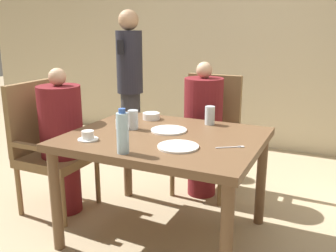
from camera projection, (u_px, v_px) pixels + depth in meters
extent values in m
plane|color=tan|center=(165.00, 234.00, 2.63)|extent=(16.00, 16.00, 0.00)
cube|color=beige|center=(251.00, 28.00, 4.29)|extent=(8.00, 0.06, 2.80)
cube|color=brown|center=(165.00, 139.00, 2.45)|extent=(1.24, 1.00, 0.05)
cylinder|color=brown|center=(56.00, 201.00, 2.39)|extent=(0.07, 0.07, 0.68)
cylinder|color=brown|center=(226.00, 242.00, 1.93)|extent=(0.07, 0.07, 0.68)
cylinder|color=brown|center=(127.00, 158.00, 3.16)|extent=(0.07, 0.07, 0.68)
cylinder|color=brown|center=(261.00, 180.00, 2.70)|extent=(0.07, 0.07, 0.68)
cube|color=brown|center=(57.00, 158.00, 2.90)|extent=(0.48, 0.48, 0.07)
cube|color=brown|center=(32.00, 117.00, 2.91)|extent=(0.05, 0.48, 0.55)
cube|color=brown|center=(75.00, 132.00, 3.05)|extent=(0.44, 0.04, 0.04)
cube|color=brown|center=(35.00, 147.00, 2.66)|extent=(0.44, 0.04, 0.04)
cylinder|color=brown|center=(98.00, 181.00, 3.06)|extent=(0.04, 0.04, 0.39)
cylinder|color=brown|center=(63.00, 202.00, 2.68)|extent=(0.04, 0.04, 0.39)
cylinder|color=brown|center=(57.00, 172.00, 3.23)|extent=(0.04, 0.04, 0.39)
cylinder|color=brown|center=(19.00, 191.00, 2.86)|extent=(0.04, 0.04, 0.39)
cylinder|color=maroon|center=(65.00, 183.00, 2.92)|extent=(0.24, 0.24, 0.46)
cylinder|color=maroon|center=(61.00, 121.00, 2.79)|extent=(0.32, 0.32, 0.53)
sphere|color=tan|center=(57.00, 77.00, 2.71)|extent=(0.13, 0.13, 0.13)
cube|color=brown|center=(205.00, 145.00, 3.23)|extent=(0.48, 0.48, 0.07)
cube|color=brown|center=(214.00, 105.00, 3.34)|extent=(0.48, 0.05, 0.55)
cube|color=brown|center=(231.00, 130.00, 3.10)|extent=(0.04, 0.44, 0.04)
cube|color=brown|center=(181.00, 125.00, 3.28)|extent=(0.04, 0.44, 0.04)
cylinder|color=brown|center=(220.00, 183.00, 3.01)|extent=(0.04, 0.04, 0.39)
cylinder|color=brown|center=(172.00, 174.00, 3.19)|extent=(0.04, 0.04, 0.39)
cylinder|color=brown|center=(234.00, 166.00, 3.38)|extent=(0.04, 0.04, 0.39)
cylinder|color=brown|center=(191.00, 159.00, 3.56)|extent=(0.04, 0.04, 0.39)
cylinder|color=maroon|center=(202.00, 168.00, 3.22)|extent=(0.24, 0.24, 0.46)
cylinder|color=maroon|center=(203.00, 111.00, 3.09)|extent=(0.32, 0.32, 0.55)
sphere|color=tan|center=(204.00, 70.00, 3.01)|extent=(0.13, 0.13, 0.13)
cylinder|color=#2D2D33|center=(131.00, 127.00, 4.02)|extent=(0.21, 0.21, 0.74)
cylinder|color=#23232D|center=(129.00, 62.00, 3.84)|extent=(0.27, 0.27, 0.63)
sphere|color=tan|center=(128.00, 20.00, 3.74)|extent=(0.21, 0.21, 0.21)
cube|color=black|center=(120.00, 47.00, 3.66)|extent=(0.07, 0.01, 0.14)
cylinder|color=white|center=(169.00, 130.00, 2.54)|extent=(0.24, 0.24, 0.01)
cylinder|color=white|center=(178.00, 146.00, 2.19)|extent=(0.24, 0.24, 0.01)
cylinder|color=white|center=(88.00, 139.00, 2.34)|extent=(0.13, 0.13, 0.01)
cylinder|color=white|center=(88.00, 135.00, 2.33)|extent=(0.08, 0.08, 0.05)
cylinder|color=white|center=(151.00, 116.00, 2.86)|extent=(0.13, 0.13, 0.05)
cylinder|color=#A3C6DB|center=(123.00, 133.00, 2.07)|extent=(0.07, 0.07, 0.23)
cylinder|color=#3359B2|center=(122.00, 111.00, 2.04)|extent=(0.04, 0.04, 0.03)
cylinder|color=silver|center=(210.00, 115.00, 2.70)|extent=(0.07, 0.07, 0.13)
cylinder|color=silver|center=(133.00, 120.00, 2.57)|extent=(0.07, 0.07, 0.13)
cylinder|color=white|center=(117.00, 124.00, 2.58)|extent=(0.03, 0.03, 0.07)
cylinder|color=#4C3D2D|center=(122.00, 125.00, 2.56)|extent=(0.03, 0.03, 0.07)
cube|color=silver|center=(228.00, 147.00, 2.19)|extent=(0.13, 0.09, 0.00)
cube|color=silver|center=(241.00, 147.00, 2.20)|extent=(0.04, 0.04, 0.00)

